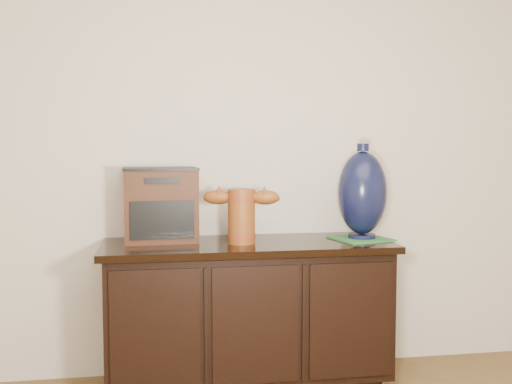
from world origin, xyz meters
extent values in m
plane|color=beige|center=(0.00, 2.50, 1.30)|extent=(4.50, 0.00, 4.50)
cube|color=black|center=(0.00, 2.23, 0.04)|extent=(1.29, 0.45, 0.08)
cube|color=black|center=(0.00, 2.23, 0.40)|extent=(1.40, 0.50, 0.64)
cube|color=black|center=(0.00, 2.23, 0.74)|extent=(1.46, 0.56, 0.03)
cube|color=black|center=(-0.47, 1.97, 0.40)|extent=(0.41, 0.01, 0.56)
cube|color=black|center=(0.00, 1.97, 0.40)|extent=(0.41, 0.01, 0.56)
cube|color=black|center=(0.47, 1.97, 0.40)|extent=(0.41, 0.01, 0.56)
cylinder|color=brown|center=(-0.04, 2.20, 0.89)|extent=(0.16, 0.16, 0.27)
cylinder|color=#4B160E|center=(-0.04, 2.20, 0.79)|extent=(0.17, 0.17, 0.03)
cylinder|color=#4B160E|center=(-0.04, 2.20, 0.98)|extent=(0.17, 0.17, 0.03)
ellipsoid|color=brown|center=(-0.15, 2.22, 0.99)|extent=(0.16, 0.10, 0.07)
ellipsoid|color=brown|center=(0.08, 2.17, 0.99)|extent=(0.16, 0.10, 0.07)
cube|color=#36190D|center=(-0.43, 2.35, 0.94)|extent=(0.38, 0.31, 0.37)
cube|color=black|center=(-0.43, 2.20, 0.88)|extent=(0.31, 0.02, 0.19)
cube|color=black|center=(-0.43, 2.35, 1.13)|extent=(0.39, 0.32, 0.01)
cube|color=#2B5F2D|center=(0.60, 2.22, 0.76)|extent=(0.32, 0.32, 0.01)
cylinder|color=black|center=(0.60, 2.22, 0.77)|extent=(0.14, 0.14, 0.02)
ellipsoid|color=black|center=(0.60, 2.22, 1.00)|extent=(0.31, 0.31, 0.43)
cylinder|color=black|center=(0.60, 2.22, 1.24)|extent=(0.06, 0.06, 0.04)
cylinder|color=#5C0F18|center=(0.02, 2.37, 0.83)|extent=(0.06, 0.06, 0.15)
cylinder|color=silver|center=(0.02, 2.37, 0.92)|extent=(0.06, 0.06, 0.02)
camera|label=1|loc=(-0.45, -0.75, 1.24)|focal=42.00mm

